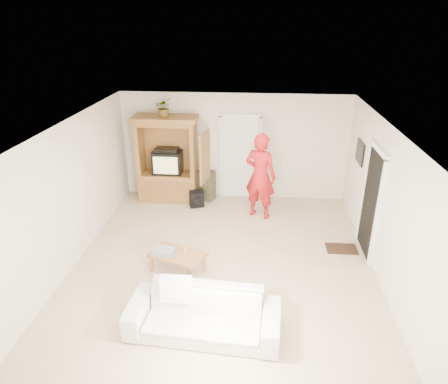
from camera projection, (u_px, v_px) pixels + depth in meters
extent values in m
plane|color=tan|center=(224.00, 260.00, 7.55)|extent=(6.00, 6.00, 0.00)
plane|color=white|center=(223.00, 126.00, 6.49)|extent=(6.00, 6.00, 0.00)
plane|color=silver|center=(234.00, 147.00, 9.75)|extent=(5.50, 0.00, 5.50)
plane|color=silver|center=(199.00, 315.00, 4.29)|extent=(5.50, 0.00, 5.50)
plane|color=silver|center=(73.00, 193.00, 7.24)|extent=(0.00, 6.00, 6.00)
plane|color=silver|center=(384.00, 204.00, 6.80)|extent=(0.00, 6.00, 6.00)
cube|color=#965F2E|center=(169.00, 186.00, 9.95)|extent=(1.40, 0.60, 0.70)
cube|color=#965F2E|center=(140.00, 149.00, 9.61)|extent=(0.10, 0.60, 1.20)
cube|color=#965F2E|center=(194.00, 150.00, 9.51)|extent=(0.10, 0.60, 1.20)
cube|color=#965F2E|center=(169.00, 146.00, 9.81)|extent=(1.40, 0.06, 1.20)
cube|color=#965F2E|center=(165.00, 123.00, 9.30)|extent=(1.40, 0.60, 0.10)
cube|color=#965F2E|center=(165.00, 119.00, 9.26)|extent=(1.52, 0.68, 0.10)
cube|color=#965F2E|center=(205.00, 157.00, 9.06)|extent=(0.16, 0.67, 1.15)
cube|color=black|center=(168.00, 162.00, 9.72)|extent=(0.70, 0.52, 0.55)
cube|color=tan|center=(165.00, 166.00, 9.47)|extent=(0.58, 0.02, 0.42)
cube|color=black|center=(167.00, 150.00, 9.57)|extent=(0.55, 0.35, 0.08)
cube|color=#9E6C36|center=(166.00, 187.00, 9.65)|extent=(1.19, 0.03, 0.25)
cube|color=white|center=(240.00, 158.00, 9.83)|extent=(0.85, 0.05, 2.04)
cube|color=black|center=(371.00, 204.00, 7.47)|extent=(0.05, 0.90, 2.04)
cube|color=black|center=(360.00, 152.00, 8.41)|extent=(0.03, 0.60, 0.48)
cube|color=#382316|center=(342.00, 249.00, 7.91)|extent=(0.60, 0.40, 0.02)
imported|color=#4C7238|center=(164.00, 107.00, 9.13)|extent=(0.44, 0.39, 0.43)
imported|color=#AC171A|center=(260.00, 176.00, 8.84)|extent=(0.84, 0.71, 1.97)
imported|color=silver|center=(203.00, 314.00, 5.73)|extent=(2.25, 1.01, 0.64)
cube|color=#9E6C36|center=(178.00, 255.00, 7.11)|extent=(1.10, 0.83, 0.05)
cube|color=#9E6C36|center=(152.00, 264.00, 7.18)|extent=(0.07, 0.07, 0.31)
cube|color=#9E6C36|center=(164.00, 252.00, 7.51)|extent=(0.07, 0.07, 0.31)
cube|color=#9E6C36|center=(193.00, 275.00, 6.85)|extent=(0.07, 0.07, 0.31)
cube|color=#9E6C36|center=(204.00, 263.00, 7.19)|extent=(0.07, 0.07, 0.31)
cube|color=#C94352|center=(164.00, 251.00, 7.10)|extent=(0.41, 0.33, 0.08)
cylinder|color=tan|center=(185.00, 250.00, 7.11)|extent=(0.08, 0.08, 0.10)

